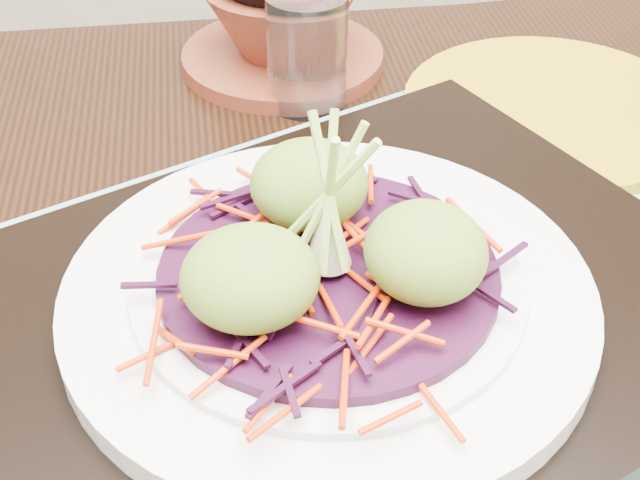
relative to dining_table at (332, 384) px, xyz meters
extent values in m
cube|color=black|center=(0.00, 0.00, 0.08)|extent=(1.20, 0.85, 0.04)
cube|color=gray|center=(-0.01, -0.05, 0.10)|extent=(0.61, 0.55, 0.00)
cube|color=black|center=(-0.01, -0.05, 0.11)|extent=(0.53, 0.46, 0.02)
cylinder|color=silver|center=(-0.01, -0.05, 0.13)|extent=(0.29, 0.29, 0.02)
cylinder|color=silver|center=(-0.01, -0.05, 0.14)|extent=(0.21, 0.21, 0.01)
cylinder|color=#2F0924|center=(-0.01, -0.05, 0.14)|extent=(0.18, 0.18, 0.01)
ellipsoid|color=olive|center=(-0.06, -0.07, 0.17)|extent=(0.07, 0.07, 0.05)
ellipsoid|color=olive|center=(0.03, -0.07, 0.17)|extent=(0.07, 0.07, 0.05)
ellipsoid|color=olive|center=(-0.01, 0.00, 0.17)|extent=(0.07, 0.07, 0.05)
cylinder|color=white|center=(0.03, 0.21, 0.14)|extent=(0.07, 0.07, 0.09)
cylinder|color=#612717|center=(0.02, 0.28, 0.10)|extent=(0.18, 0.18, 0.01)
cylinder|color=#A38012|center=(0.21, 0.15, 0.10)|extent=(0.25, 0.25, 0.01)
camera|label=1|loc=(-0.10, -0.40, 0.45)|focal=50.00mm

